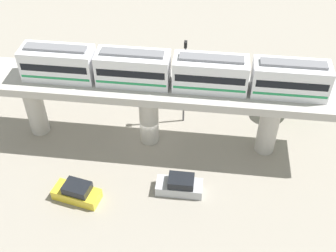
# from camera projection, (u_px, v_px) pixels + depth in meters

# --- Properties ---
(ground_plane) EXTENTS (120.00, 120.00, 0.00)m
(ground_plane) POSITION_uv_depth(u_px,v_px,m) (150.00, 139.00, 43.73)
(ground_plane) COLOR gray
(viaduct) EXTENTS (5.20, 35.80, 7.17)m
(viaduct) POSITION_uv_depth(u_px,v_px,m) (148.00, 96.00, 39.98)
(viaduct) COLOR #B7B2AA
(viaduct) RESTS_ON ground
(train) EXTENTS (2.64, 27.45, 3.24)m
(train) POSITION_uv_depth(u_px,v_px,m) (171.00, 71.00, 37.74)
(train) COLOR white
(train) RESTS_ON viaduct
(parked_car_yellow) EXTENTS (2.61, 4.48, 1.76)m
(parked_car_yellow) POSITION_uv_depth(u_px,v_px,m) (77.00, 192.00, 37.55)
(parked_car_yellow) COLOR yellow
(parked_car_yellow) RESTS_ON ground
(parked_car_silver) EXTENTS (1.82, 4.21, 1.76)m
(parked_car_silver) POSITION_uv_depth(u_px,v_px,m) (180.00, 185.00, 38.15)
(parked_car_silver) COLOR #B2B5BA
(parked_car_silver) RESTS_ON ground
(tree_near_viaduct) EXTENTS (3.34, 3.34, 5.33)m
(tree_near_viaduct) POSITION_uv_depth(u_px,v_px,m) (293.00, 88.00, 44.33)
(tree_near_viaduct) COLOR brown
(tree_near_viaduct) RESTS_ON ground
(signal_post) EXTENTS (0.44, 0.28, 9.77)m
(signal_post) POSITION_uv_depth(u_px,v_px,m) (185.00, 80.00, 42.36)
(signal_post) COLOR #4C4C51
(signal_post) RESTS_ON ground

